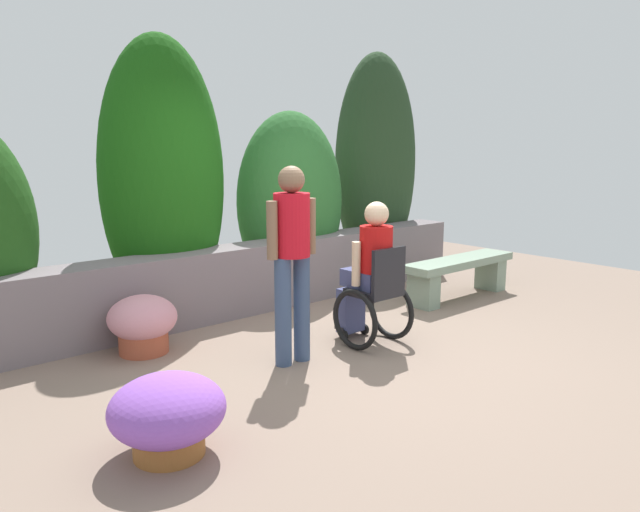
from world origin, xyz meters
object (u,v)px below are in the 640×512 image
object	(u,v)px
person_in_wheelchair	(371,278)
person_standing_companion	(292,251)
flower_pot_purple_near	(143,323)
stone_bench	(459,271)
flower_pot_terracotta_by_wall	(168,414)

from	to	relation	value
person_in_wheelchair	person_standing_companion	xyz separation A→B (m)	(-0.86, 0.08, 0.34)
person_in_wheelchair	flower_pot_purple_near	xyz separation A→B (m)	(-1.71, 1.14, -0.35)
person_in_wheelchair	stone_bench	bearing A→B (deg)	9.52
person_standing_companion	stone_bench	bearing A→B (deg)	10.88
flower_pot_purple_near	stone_bench	bearing A→B (deg)	-10.30
person_in_wheelchair	flower_pot_terracotta_by_wall	size ratio (longest dim) A/B	1.92
person_in_wheelchair	person_standing_companion	bearing A→B (deg)	170.89
stone_bench	flower_pot_terracotta_by_wall	xyz separation A→B (m)	(-4.38, -1.10, -0.07)
person_standing_companion	flower_pot_terracotta_by_wall	xyz separation A→B (m)	(-1.51, -0.72, -0.70)
stone_bench	flower_pot_terracotta_by_wall	bearing A→B (deg)	-167.05
person_standing_companion	person_in_wheelchair	bearing A→B (deg)	-2.29
person_in_wheelchair	flower_pot_terracotta_by_wall	bearing A→B (deg)	-168.61
stone_bench	person_in_wheelchair	world-z (taller)	person_in_wheelchair
person_standing_companion	flower_pot_terracotta_by_wall	bearing A→B (deg)	-151.41
stone_bench	person_standing_companion	bearing A→B (deg)	-173.53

